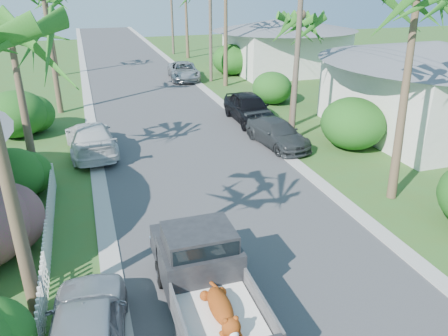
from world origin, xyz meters
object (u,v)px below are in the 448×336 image
object	(u,v)px
pickup_truck	(203,271)
utility_pole_c	(210,22)
palm_l_b	(8,25)
parked_car_rd	(184,71)
parked_car_ln	(86,333)
parked_car_lf	(90,139)
palm_r_b	(299,16)
house_right_near	(429,91)
parked_car_rf	(249,108)
parked_car_rm	(277,134)
utility_pole_b	(298,49)
utility_pole_d	(172,11)
house_right_far	(284,47)

from	to	relation	value
pickup_truck	utility_pole_c	distance (m)	27.13
palm_l_b	utility_pole_c	distance (m)	20.30
parked_car_rd	parked_car_ln	world-z (taller)	parked_car_ln
palm_l_b	parked_car_lf	bearing A→B (deg)	41.51
parked_car_rd	palm_l_b	distance (m)	20.86
parked_car_rd	parked_car_ln	distance (m)	29.24
parked_car_lf	palm_r_b	world-z (taller)	palm_r_b
parked_car_ln	house_right_near	world-z (taller)	house_right_near
parked_car_rf	palm_l_b	size ratio (longest dim) A/B	0.66
parked_car_lf	utility_pole_c	xyz separation A→B (m)	(10.02, 13.90, 3.85)
parked_car_rd	utility_pole_c	world-z (taller)	utility_pole_c
house_right_near	utility_pole_c	xyz separation A→B (m)	(-7.40, 16.00, 2.38)
parked_car_rm	utility_pole_b	bearing A→B (deg)	20.68
pickup_truck	utility_pole_b	bearing A→B (deg)	54.21
parked_car_ln	palm_l_b	distance (m)	12.13
pickup_truck	parked_car_ln	xyz separation A→B (m)	(-2.85, -0.96, -0.28)
palm_l_b	utility_pole_d	bearing A→B (deg)	68.20
utility_pole_b	utility_pole_d	distance (m)	30.00
utility_pole_b	utility_pole_c	world-z (taller)	same
parked_car_rf	utility_pole_c	size ratio (longest dim) A/B	0.54
parked_car_rm	utility_pole_d	size ratio (longest dim) A/B	0.48
parked_car_lf	utility_pole_c	distance (m)	17.56
parked_car_lf	utility_pole_d	size ratio (longest dim) A/B	0.57
parked_car_rm	utility_pole_d	world-z (taller)	utility_pole_d
parked_car_rm	parked_car_rf	size ratio (longest dim) A/B	0.89
palm_r_b	house_right_near	xyz separation A→B (m)	(6.40, -3.00, -3.73)
parked_car_ln	utility_pole_c	world-z (taller)	utility_pole_c
parked_car_rf	house_right_near	xyz separation A→B (m)	(8.45, -4.54, 1.39)
pickup_truck	palm_l_b	distance (m)	11.96
house_right_near	utility_pole_c	size ratio (longest dim) A/B	1.00
parked_car_ln	house_right_near	bearing A→B (deg)	-143.28
utility_pole_c	pickup_truck	bearing A→B (deg)	-106.75
utility_pole_c	utility_pole_b	bearing A→B (deg)	-90.00
parked_car_lf	house_right_near	size ratio (longest dim) A/B	0.57
parked_car_lf	utility_pole_b	size ratio (longest dim) A/B	0.57
house_right_near	parked_car_rd	bearing A→B (deg)	118.60
palm_r_b	utility_pole_c	xyz separation A→B (m)	(-1.00, 13.00, -1.35)
palm_r_b	utility_pole_c	distance (m)	13.11
house_right_far	palm_r_b	bearing A→B (deg)	-113.11
palm_l_b	house_right_far	distance (m)	27.06
pickup_truck	palm_l_b	world-z (taller)	palm_l_b
utility_pole_c	house_right_far	bearing A→B (deg)	15.12
parked_car_ln	utility_pole_d	size ratio (longest dim) A/B	0.48
house_right_near	house_right_far	world-z (taller)	house_right_near
parked_car_rm	utility_pole_c	distance (m)	16.14
parked_car_lf	utility_pole_d	bearing A→B (deg)	-113.50
parked_car_rd	house_right_near	xyz separation A→B (m)	(9.40, -17.24, 1.53)
utility_pole_c	parked_car_ln	bearing A→B (deg)	-111.65
parked_car_rf	parked_car_ln	xyz separation A→B (m)	(-9.55, -15.24, -0.10)
parked_car_rd	palm_r_b	world-z (taller)	palm_r_b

